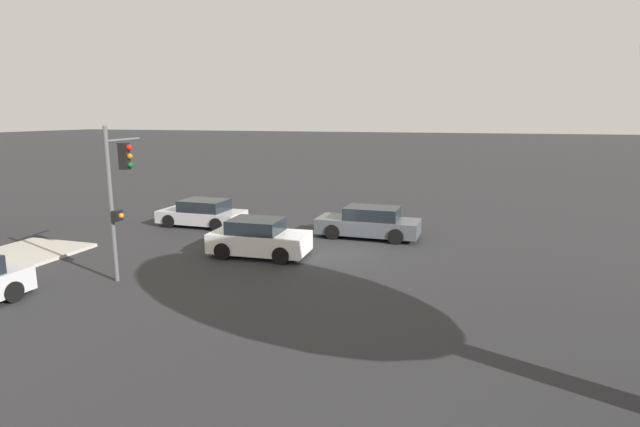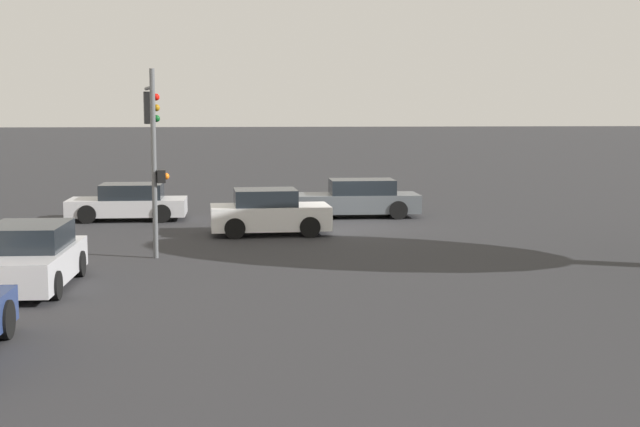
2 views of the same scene
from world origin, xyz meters
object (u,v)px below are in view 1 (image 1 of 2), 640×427
at_px(crossing_car_0, 369,223).
at_px(crossing_car_1, 259,238).
at_px(traffic_signal, 119,181).
at_px(crossing_car_2, 203,213).

bearing_deg(crossing_car_0, crossing_car_1, 50.97).
distance_m(traffic_signal, crossing_car_0, 10.86).
distance_m(traffic_signal, crossing_car_2, 8.52).
bearing_deg(crossing_car_2, crossing_car_1, 140.49).
distance_m(traffic_signal, crossing_car_1, 5.66).
xyz_separation_m(traffic_signal, crossing_car_0, (-6.79, -8.06, -2.64)).
height_order(traffic_signal, crossing_car_1, traffic_signal).
distance_m(crossing_car_1, crossing_car_2, 6.48).
bearing_deg(crossing_car_2, crossing_car_0, -178.96).
relative_size(traffic_signal, crossing_car_1, 1.31).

